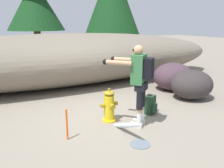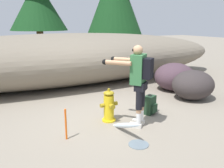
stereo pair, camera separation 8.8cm
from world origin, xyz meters
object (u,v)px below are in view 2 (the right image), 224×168
at_px(spare_backpack, 150,105).
at_px(boulder_large, 175,77).
at_px(boulder_mid, 193,85).
at_px(fire_hydrant, 109,106).
at_px(survey_stake, 66,124).
at_px(utility_worker, 138,76).

distance_m(spare_backpack, boulder_large, 2.34).
height_order(spare_backpack, boulder_mid, boulder_mid).
height_order(boulder_large, boulder_mid, boulder_large).
xyz_separation_m(fire_hydrant, boulder_large, (2.97, 1.29, 0.10)).
relative_size(boulder_mid, survey_stake, 2.04).
distance_m(utility_worker, spare_backpack, 1.16).
relative_size(fire_hydrant, boulder_large, 0.58).
xyz_separation_m(fire_hydrant, spare_backpack, (1.07, -0.04, -0.12)).
relative_size(spare_backpack, survey_stake, 0.78).
height_order(boulder_large, survey_stake, boulder_large).
bearing_deg(utility_worker, boulder_mid, -110.72).
height_order(fire_hydrant, spare_backpack, fire_hydrant).
distance_m(spare_backpack, boulder_mid, 1.81).
xyz_separation_m(fire_hydrant, survey_stake, (-1.09, -0.42, -0.04)).
xyz_separation_m(boulder_mid, survey_stake, (-3.91, -0.77, -0.12)).
xyz_separation_m(fire_hydrant, utility_worker, (0.42, -0.49, 0.73)).
bearing_deg(fire_hydrant, boulder_large, 23.48).
bearing_deg(boulder_mid, utility_worker, -160.66).
bearing_deg(survey_stake, boulder_large, 22.84).
xyz_separation_m(boulder_large, survey_stake, (-4.06, -1.71, -0.14)).
bearing_deg(spare_backpack, fire_hydrant, -117.97).
bearing_deg(spare_backpack, boulder_large, 99.35).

